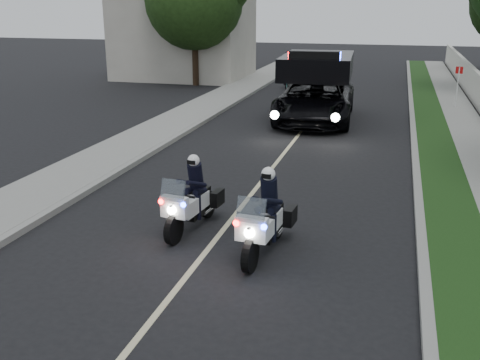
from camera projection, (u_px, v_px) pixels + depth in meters
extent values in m
plane|color=black|center=(182.00, 282.00, 9.71)|extent=(120.00, 120.00, 0.00)
cube|color=gray|center=(415.00, 153.00, 17.79)|extent=(0.20, 60.00, 0.15)
cube|color=#193814|center=(438.00, 154.00, 17.60)|extent=(1.20, 60.00, 0.16)
cube|color=gray|center=(178.00, 137.00, 19.91)|extent=(0.20, 60.00, 0.15)
cube|color=gray|center=(150.00, 135.00, 20.19)|extent=(2.00, 60.00, 0.16)
cube|color=#A8A396|center=(184.00, 22.00, 35.04)|extent=(8.00, 6.00, 7.00)
cube|color=#BFB78C|center=(290.00, 146.00, 18.87)|extent=(0.12, 50.00, 0.01)
imported|color=black|center=(314.00, 121.00, 22.96)|extent=(3.33, 6.60, 3.13)
imported|color=black|center=(287.00, 89.00, 31.53)|extent=(0.85, 1.90, 0.96)
imported|color=black|center=(287.00, 89.00, 31.53)|extent=(0.70, 0.48, 1.91)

